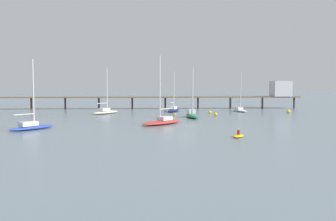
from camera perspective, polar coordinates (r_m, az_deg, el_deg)
ground_plane at (r=62.06m, az=2.62°, el=-2.34°), size 400.00×400.00×0.00m
pier at (r=104.40m, az=6.93°, el=2.63°), size 82.94×15.58×7.65m
sailboat_red at (r=63.99m, az=-0.91°, el=-1.58°), size 8.67×7.19×11.65m
sailboat_navy at (r=92.52m, az=0.80°, el=0.20°), size 5.27×7.37×9.92m
sailboat_cream at (r=87.37m, az=-9.42°, el=-0.09°), size 7.21×7.39×10.56m
sailboat_blue at (r=60.45m, az=-20.02°, el=-2.14°), size 6.89×6.68×10.63m
sailboat_white at (r=94.75m, az=10.80°, el=0.18°), size 2.25×7.01×9.78m
sailboat_green at (r=76.60m, az=3.66°, el=-0.59°), size 2.35×7.83×10.14m
dinghy_yellow at (r=49.86m, az=10.64°, el=-3.77°), size 2.57×2.75×1.14m
mooring_buoy_near at (r=86.94m, az=6.39°, el=-0.26°), size 0.74×0.74×0.74m
mooring_buoy_mid at (r=81.76m, az=1.02°, el=-0.58°), size 0.54×0.54×0.54m
mooring_buoy_outer at (r=91.49m, az=17.80°, el=-0.17°), size 0.87×0.87×0.87m
mooring_buoy_inner at (r=80.89m, az=7.25°, el=-0.58°), size 0.76×0.76×0.76m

